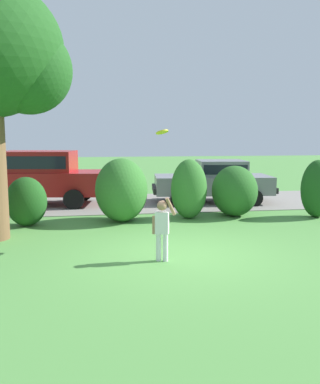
% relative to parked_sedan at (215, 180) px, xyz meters
% --- Properties ---
extents(ground_plane, '(80.00, 80.00, 0.00)m').
position_rel_parked_sedan_xyz_m(ground_plane, '(-2.51, -6.41, -0.85)').
color(ground_plane, '#518E42').
extents(driveway_strip, '(28.00, 4.40, 0.02)m').
position_rel_parked_sedan_xyz_m(driveway_strip, '(-2.51, 0.28, -0.84)').
color(driveway_strip, gray).
rests_on(driveway_strip, ground).
extents(shrub_near_tree, '(1.10, 0.92, 1.35)m').
position_rel_parked_sedan_xyz_m(shrub_near_tree, '(-6.20, -3.12, -0.17)').
color(shrub_near_tree, '#1E511C').
rests_on(shrub_near_tree, ground).
extents(shrub_centre_left, '(1.50, 1.64, 1.82)m').
position_rel_parked_sedan_xyz_m(shrub_centre_left, '(-3.59, -2.86, 0.01)').
color(shrub_centre_left, '#33702B').
rests_on(shrub_centre_left, ground).
extents(shrub_centre, '(1.07, 0.95, 1.77)m').
position_rel_parked_sedan_xyz_m(shrub_centre, '(-1.59, -2.77, 0.04)').
color(shrub_centre, '#33702B').
rests_on(shrub_centre, ground).
extents(shrub_centre_right, '(1.38, 1.59, 1.55)m').
position_rel_parked_sedan_xyz_m(shrub_centre_right, '(-0.12, -2.58, -0.07)').
color(shrub_centre_right, '#286023').
rests_on(shrub_centre_right, ground).
extents(shrub_far_end, '(0.99, 0.90, 1.74)m').
position_rel_parked_sedan_xyz_m(shrub_far_end, '(2.28, -3.15, 0.02)').
color(shrub_far_end, '#1E511C').
rests_on(shrub_far_end, ground).
extents(parked_sedan, '(4.55, 2.39, 1.56)m').
position_rel_parked_sedan_xyz_m(parked_sedan, '(0.00, 0.00, 0.00)').
color(parked_sedan, gray).
rests_on(parked_sedan, ground).
extents(parked_suv, '(4.90, 2.57, 1.92)m').
position_rel_parked_sedan_xyz_m(parked_suv, '(-6.32, 0.41, 0.23)').
color(parked_suv, maroon).
rests_on(parked_suv, ground).
extents(child_thrower, '(0.48, 0.23, 1.29)m').
position_rel_parked_sedan_xyz_m(child_thrower, '(-3.02, -6.82, -0.13)').
color(child_thrower, white).
rests_on(child_thrower, ground).
extents(frisbee, '(0.29, 0.28, 0.15)m').
position_rel_parked_sedan_xyz_m(frisbee, '(-2.84, -5.62, 1.69)').
color(frisbee, yellow).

